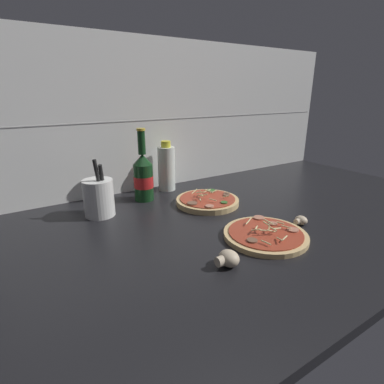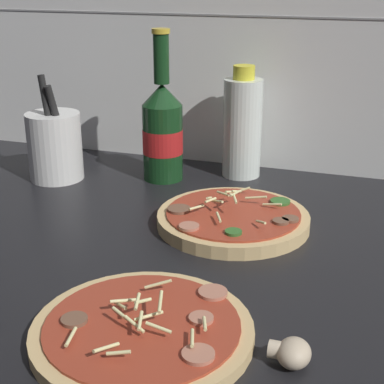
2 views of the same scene
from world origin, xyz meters
TOP-DOWN VIEW (x-y plane):
  - counter_slab at (0.00, 0.00)cm, footprint 160.00×90.00cm
  - tile_backsplash at (0.00, 45.50)cm, footprint 160.00×1.13cm
  - pizza_near at (-10.01, -12.85)cm, footprint 22.88×22.88cm
  - pizza_far at (-8.36, 16.95)cm, footprint 22.24×22.24cm
  - beer_bottle at (-25.51, 33.14)cm, footprint 7.09×7.09cm
  - oil_bottle at (-12.77, 39.34)cm, footprint 6.85×6.85cm
  - mushroom_left at (5.10, -12.45)cm, footprint 4.07×3.87cm
  - mushroom_right at (-27.63, -18.24)cm, footprint 5.61×5.34cm
  - utensil_crock at (-43.58, 27.12)cm, footprint 9.48×9.48cm

SIDE VIEW (x-z plane):
  - counter_slab at x=0.00cm, z-range 0.00..2.50cm
  - pizza_near at x=-10.01cm, z-range 0.92..5.76cm
  - pizza_far at x=-8.36cm, z-range 0.95..6.26cm
  - mushroom_left at x=5.10cm, z-range 2.50..5.21cm
  - mushroom_right at x=-27.63cm, z-range 2.50..6.24cm
  - utensil_crock at x=-43.58cm, z-range -0.76..18.02cm
  - beer_bottle at x=-25.51cm, z-range -1.55..24.54cm
  - oil_bottle at x=-12.77cm, z-range 1.70..21.51cm
  - tile_backsplash at x=0.00cm, z-range 0.00..60.00cm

